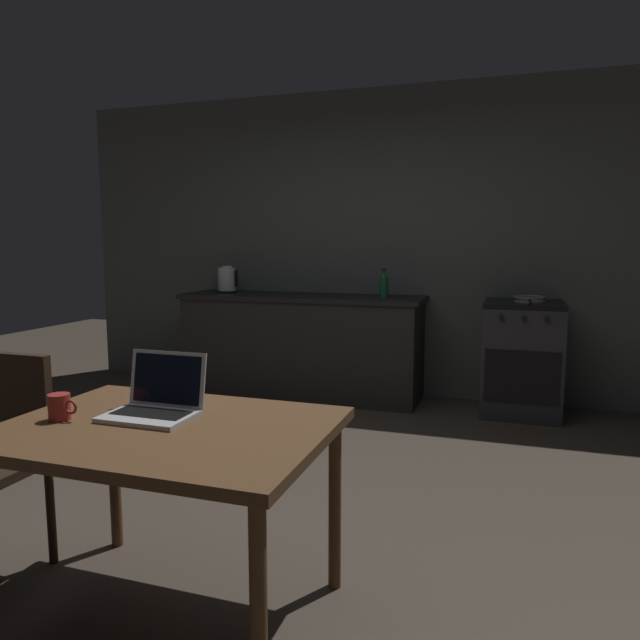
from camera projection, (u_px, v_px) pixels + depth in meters
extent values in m
plane|color=#473D33|center=(260.00, 507.00, 3.04)|extent=(12.00, 12.00, 0.00)
cube|color=#525852|center=(408.00, 244.00, 5.18)|extent=(6.40, 0.10, 2.70)
cube|color=#282623|center=(302.00, 347.00, 5.24)|extent=(2.10, 0.60, 0.86)
cube|color=black|center=(302.00, 297.00, 5.18)|extent=(2.16, 0.64, 0.04)
cube|color=#2D2D30|center=(522.00, 360.00, 4.66)|extent=(0.60, 0.60, 0.86)
cube|color=black|center=(524.00, 304.00, 4.60)|extent=(0.60, 0.60, 0.04)
cube|color=black|center=(521.00, 377.00, 4.38)|extent=(0.54, 0.01, 0.40)
cylinder|color=black|center=(502.00, 318.00, 4.37)|extent=(0.04, 0.02, 0.04)
cylinder|color=black|center=(524.00, 319.00, 4.32)|extent=(0.04, 0.02, 0.04)
cylinder|color=black|center=(547.00, 320.00, 4.27)|extent=(0.04, 0.02, 0.04)
cube|color=brown|center=(166.00, 430.00, 2.06)|extent=(1.15, 0.84, 0.04)
cylinder|color=brown|center=(259.00, 615.00, 1.61)|extent=(0.05, 0.05, 0.68)
cylinder|color=brown|center=(114.00, 473.00, 2.61)|extent=(0.05, 0.05, 0.68)
cylinder|color=brown|center=(335.00, 505.00, 2.29)|extent=(0.05, 0.05, 0.68)
cube|color=#2D2116|center=(14.00, 402.00, 2.48)|extent=(0.38, 0.04, 0.42)
cylinder|color=#2D2116|center=(51.00, 514.00, 2.48)|extent=(0.04, 0.04, 0.44)
cube|color=silver|center=(149.00, 416.00, 2.13)|extent=(0.32, 0.22, 0.02)
cube|color=black|center=(151.00, 413.00, 2.14)|extent=(0.28, 0.12, 0.00)
cube|color=silver|center=(168.00, 379.00, 2.23)|extent=(0.32, 0.05, 0.21)
cube|color=black|center=(167.00, 379.00, 2.23)|extent=(0.29, 0.04, 0.18)
cylinder|color=black|center=(227.00, 292.00, 5.41)|extent=(0.17, 0.17, 0.02)
cylinder|color=silver|center=(227.00, 279.00, 5.39)|extent=(0.16, 0.16, 0.21)
cylinder|color=silver|center=(227.00, 267.00, 5.38)|extent=(0.10, 0.10, 0.02)
cube|color=black|center=(236.00, 278.00, 5.36)|extent=(0.02, 0.02, 0.15)
cylinder|color=#19592D|center=(384.00, 288.00, 4.89)|extent=(0.07, 0.07, 0.17)
cone|color=#19592D|center=(384.00, 275.00, 4.87)|extent=(0.07, 0.07, 0.06)
cylinder|color=black|center=(384.00, 270.00, 4.87)|extent=(0.03, 0.03, 0.02)
cylinder|color=gray|center=(529.00, 301.00, 4.57)|extent=(0.23, 0.23, 0.01)
torus|color=gray|center=(530.00, 297.00, 4.56)|extent=(0.24, 0.24, 0.02)
cylinder|color=black|center=(530.00, 302.00, 4.37)|extent=(0.02, 0.18, 0.02)
cylinder|color=#9E2D28|center=(59.00, 407.00, 2.11)|extent=(0.08, 0.08, 0.10)
torus|color=#9E2D28|center=(71.00, 407.00, 2.09)|extent=(0.05, 0.01, 0.05)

